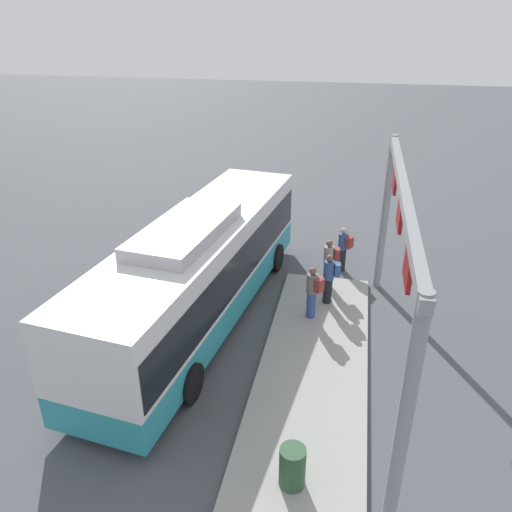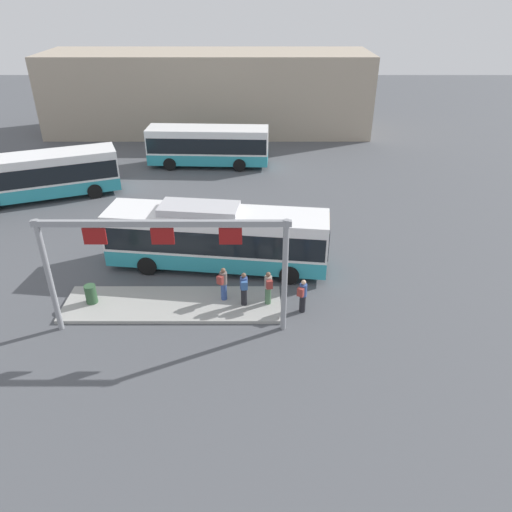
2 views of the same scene
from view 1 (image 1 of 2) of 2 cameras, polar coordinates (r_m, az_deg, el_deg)
The scene contains 9 objects.
ground_plane at distance 15.68m, azimuth -6.01°, elevation -7.02°, with size 120.00×120.00×0.00m, color #4C4F54.
platform_curb at distance 13.56m, azimuth 6.52°, elevation -12.59°, with size 10.00×2.80×0.16m, color #9E9E99.
bus_main at distance 14.77m, azimuth -6.34°, elevation -1.12°, with size 11.47×3.88×3.46m.
person_boarding at distance 18.23m, azimuth 9.93°, elevation 0.88°, with size 0.54×0.61×1.67m.
person_waiting_near at distance 15.81m, azimuth 8.37°, elevation -2.44°, with size 0.38×0.55×1.67m.
person_waiting_mid at distance 16.79m, azimuth 8.36°, elevation -0.67°, with size 0.40×0.57×1.67m.
person_waiting_far at distance 14.99m, azimuth 6.47°, elevation -4.01°, with size 0.54×0.61×1.67m.
platform_sign_gantry at distance 11.87m, azimuth 15.71°, elevation 1.59°, with size 10.02×0.24×5.20m.
trash_bin at distance 10.49m, azimuth 4.16°, elevation -22.84°, with size 0.52×0.52×0.90m, color #2D5133.
Camera 1 is at (-12.49, -4.22, 8.49)m, focal length 35.09 mm.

